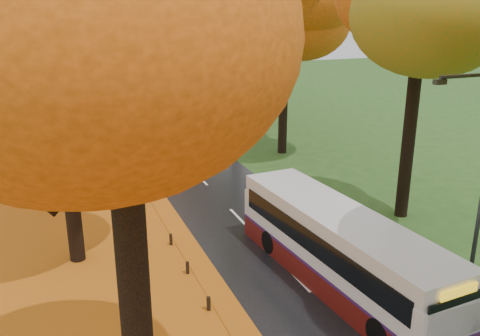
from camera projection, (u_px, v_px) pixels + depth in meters
road at (197, 174)px, 30.52m from camera, size 6.50×90.00×0.04m
centre_line at (197, 174)px, 30.51m from camera, size 0.12×90.00×0.01m
leaf_verge at (37, 194)px, 27.41m from camera, size 12.00×90.00×0.02m
leaf_drift at (146, 180)px, 29.46m from camera, size 0.90×90.00×0.01m
trees_left at (51, 9)px, 26.93m from camera, size 9.20×74.00×13.88m
trees_right at (294, 6)px, 31.72m from camera, size 9.30×74.20×13.96m
streetlamp_near at (479, 180)px, 15.37m from camera, size 2.45×0.18×8.00m
streetlamp_mid at (229, 81)px, 34.87m from camera, size 2.45×0.18×8.00m
streetlamp_far at (159, 54)px, 54.37m from camera, size 2.45×0.18×8.00m
bus at (339, 247)px, 18.20m from camera, size 3.20×10.65×2.76m
car_white at (135, 138)px, 36.03m from camera, size 1.67×4.09×1.39m
car_silver at (121, 119)px, 41.77m from camera, size 2.03×4.65×1.49m
car_dark at (104, 98)px, 51.41m from camera, size 2.68×4.74×1.29m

